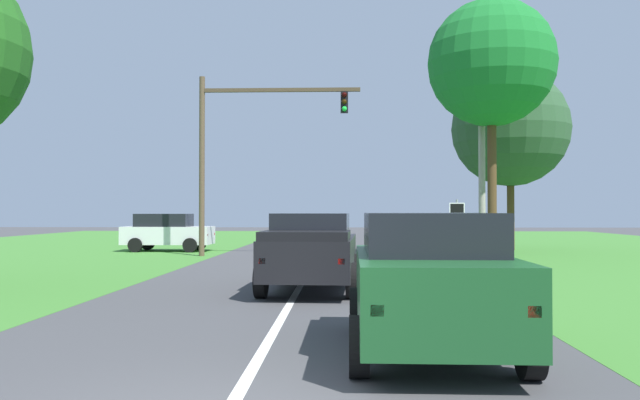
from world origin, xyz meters
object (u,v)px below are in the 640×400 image
object	(u,v)px
red_suv_near	(429,278)
crossing_suv_far	(167,232)
extra_tree_1	(492,64)
utility_pole_right	(482,132)
pickup_truck_lead	(312,251)
oak_tree_right	(510,128)
traffic_light	(242,138)
keep_moving_sign	(457,221)

from	to	relation	value
red_suv_near	crossing_suv_far	size ratio (longest dim) A/B	1.05
crossing_suv_far	extra_tree_1	size ratio (longest dim) A/B	0.40
utility_pole_right	pickup_truck_lead	bearing A→B (deg)	-119.82
red_suv_near	utility_pole_right	bearing A→B (deg)	75.82
oak_tree_right	crossing_suv_far	world-z (taller)	oak_tree_right
extra_tree_1	pickup_truck_lead	bearing A→B (deg)	-122.77
traffic_light	keep_moving_sign	world-z (taller)	traffic_light
pickup_truck_lead	crossing_suv_far	xyz separation A→B (m)	(-7.76, 15.35, -0.03)
pickup_truck_lead	traffic_light	xyz separation A→B (m)	(-3.57, 11.98, 4.10)
oak_tree_right	extra_tree_1	xyz separation A→B (m)	(-2.34, -6.28, 1.83)
crossing_suv_far	extra_tree_1	bearing A→B (deg)	-18.55
red_suv_near	extra_tree_1	xyz separation A→B (m)	(4.80, 17.27, 6.88)
traffic_light	oak_tree_right	xyz separation A→B (m)	(12.67, 4.78, 0.99)
pickup_truck_lead	traffic_light	size ratio (longest dim) A/B	0.65
traffic_light	oak_tree_right	world-z (taller)	oak_tree_right
crossing_suv_far	red_suv_near	bearing A→B (deg)	-66.33
extra_tree_1	keep_moving_sign	bearing A→B (deg)	-158.31
keep_moving_sign	traffic_light	bearing A→B (deg)	166.60
pickup_truck_lead	keep_moving_sign	world-z (taller)	keep_moving_sign
traffic_light	keep_moving_sign	bearing A→B (deg)	-13.40
keep_moving_sign	pickup_truck_lead	bearing A→B (deg)	-117.92
utility_pole_right	extra_tree_1	bearing A→B (deg)	-77.74
pickup_truck_lead	red_suv_near	bearing A→B (deg)	-73.98
red_suv_near	oak_tree_right	distance (m)	25.12
traffic_light	oak_tree_right	size ratio (longest dim) A/B	0.86
oak_tree_right	extra_tree_1	bearing A→B (deg)	-110.48
red_suv_near	traffic_light	distance (m)	19.98
pickup_truck_lead	extra_tree_1	world-z (taller)	extra_tree_1
pickup_truck_lead	crossing_suv_far	size ratio (longest dim) A/B	1.18
pickup_truck_lead	oak_tree_right	bearing A→B (deg)	61.52
keep_moving_sign	extra_tree_1	world-z (taller)	extra_tree_1
traffic_light	crossing_suv_far	bearing A→B (deg)	141.13
red_suv_near	traffic_light	size ratio (longest dim) A/B	0.57
traffic_light	crossing_suv_far	xyz separation A→B (m)	(-4.18, 3.37, -4.14)
oak_tree_right	keep_moving_sign	bearing A→B (deg)	-119.28
keep_moving_sign	extra_tree_1	distance (m)	6.56
red_suv_near	oak_tree_right	size ratio (longest dim) A/B	0.50
utility_pole_right	traffic_light	bearing A→B (deg)	176.82
oak_tree_right	traffic_light	bearing A→B (deg)	-159.32
oak_tree_right	crossing_suv_far	size ratio (longest dim) A/B	2.12
pickup_truck_lead	utility_pole_right	xyz separation A→B (m)	(6.55, 11.42, 4.25)
pickup_truck_lead	extra_tree_1	xyz separation A→B (m)	(6.75, 10.49, 6.92)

